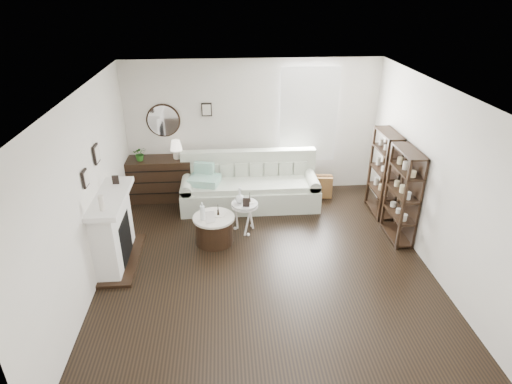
{
  "coord_description": "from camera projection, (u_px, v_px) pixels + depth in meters",
  "views": [
    {
      "loc": [
        -0.58,
        -5.45,
        3.99
      ],
      "look_at": [
        -0.09,
        0.8,
        0.88
      ],
      "focal_mm": 30.0,
      "sensor_mm": 36.0,
      "label": 1
    }
  ],
  "objects": [
    {
      "name": "card_frame_drum",
      "position": [
        210.0,
        217.0,
        6.87
      ],
      "size": [
        0.16,
        0.09,
        0.2
      ],
      "primitive_type": "cube",
      "rotation": [
        -0.21,
        0.0,
        0.28
      ],
      "color": "white",
      "rests_on": "drum_table"
    },
    {
      "name": "eiffel_ped",
      "position": [
        250.0,
        198.0,
        7.34
      ],
      "size": [
        0.1,
        0.1,
        0.16
      ],
      "primitive_type": null,
      "rotation": [
        0.0,
        0.0,
        -0.07
      ],
      "color": "black",
      "rests_on": "pedestal_table"
    },
    {
      "name": "card_frame_ped",
      "position": [
        246.0,
        202.0,
        7.21
      ],
      "size": [
        0.12,
        0.06,
        0.15
      ],
      "primitive_type": "cube",
      "rotation": [
        -0.21,
        0.0,
        -0.12
      ],
      "color": "black",
      "rests_on": "pedestal_table"
    },
    {
      "name": "shelf_unit_near",
      "position": [
        402.0,
        195.0,
        7.07
      ],
      "size": [
        0.3,
        0.8,
        1.6
      ],
      "color": "black",
      "rests_on": "ground"
    },
    {
      "name": "drum_table",
      "position": [
        214.0,
        229.0,
        7.18
      ],
      "size": [
        0.7,
        0.7,
        0.48
      ],
      "rotation": [
        0.0,
        0.0,
        -0.11
      ],
      "color": "black",
      "rests_on": "ground"
    },
    {
      "name": "quilt",
      "position": [
        204.0,
        180.0,
        8.09
      ],
      "size": [
        0.65,
        0.57,
        0.14
      ],
      "primitive_type": "cube",
      "rotation": [
        0.0,
        0.0,
        -0.26
      ],
      "color": "#2A9A6B",
      "rests_on": "sofa"
    },
    {
      "name": "room",
      "position": [
        290.0,
        116.0,
        8.44
      ],
      "size": [
        5.5,
        5.5,
        5.5
      ],
      "color": "black",
      "rests_on": "ground"
    },
    {
      "name": "dresser",
      "position": [
        160.0,
        179.0,
        8.57
      ],
      "size": [
        1.28,
        0.55,
        0.86
      ],
      "color": "black",
      "rests_on": "ground"
    },
    {
      "name": "potted_plant",
      "position": [
        140.0,
        154.0,
        8.25
      ],
      "size": [
        0.28,
        0.25,
        0.28
      ],
      "primitive_type": "imported",
      "rotation": [
        0.0,
        0.0,
        0.16
      ],
      "color": "#235819",
      "rests_on": "dresser"
    },
    {
      "name": "flask_ped",
      "position": [
        240.0,
        195.0,
        7.29
      ],
      "size": [
        0.16,
        0.16,
        0.29
      ],
      "primitive_type": null,
      "color": "silver",
      "rests_on": "pedestal_table"
    },
    {
      "name": "suitcase",
      "position": [
        315.0,
        186.0,
        8.73
      ],
      "size": [
        0.69,
        0.29,
        0.45
      ],
      "primitive_type": "cube",
      "rotation": [
        0.0,
        0.0,
        -0.11
      ],
      "color": "brown",
      "rests_on": "ground"
    },
    {
      "name": "sofa",
      "position": [
        250.0,
        188.0,
        8.38
      ],
      "size": [
        2.64,
        0.92,
        1.03
      ],
      "color": "beige",
      "rests_on": "ground"
    },
    {
      "name": "fireplace",
      "position": [
        114.0,
        232.0,
        6.55
      ],
      "size": [
        0.5,
        1.4,
        1.84
      ],
      "color": "white",
      "rests_on": "ground"
    },
    {
      "name": "eiffel_drum",
      "position": [
        218.0,
        210.0,
        7.08
      ],
      "size": [
        0.13,
        0.13,
        0.18
      ],
      "primitive_type": null,
      "rotation": [
        0.0,
        0.0,
        -0.32
      ],
      "color": "black",
      "rests_on": "drum_table"
    },
    {
      "name": "table_lamp",
      "position": [
        176.0,
        150.0,
        8.32
      ],
      "size": [
        0.29,
        0.29,
        0.37
      ],
      "primitive_type": null,
      "rotation": [
        0.0,
        0.0,
        -0.26
      ],
      "color": "beige",
      "rests_on": "dresser"
    },
    {
      "name": "shelf_unit_far",
      "position": [
        384.0,
        173.0,
        7.88
      ],
      "size": [
        0.3,
        0.8,
        1.6
      ],
      "color": "black",
      "rests_on": "ground"
    },
    {
      "name": "pedestal_table",
      "position": [
        245.0,
        206.0,
        7.37
      ],
      "size": [
        0.46,
        0.46,
        0.56
      ],
      "rotation": [
        0.0,
        0.0,
        0.24
      ],
      "color": "white",
      "rests_on": "ground"
    },
    {
      "name": "bottle_drum",
      "position": [
        202.0,
        211.0,
        6.92
      ],
      "size": [
        0.07,
        0.07,
        0.31
      ],
      "primitive_type": "cylinder",
      "color": "silver",
      "rests_on": "drum_table"
    }
  ]
}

